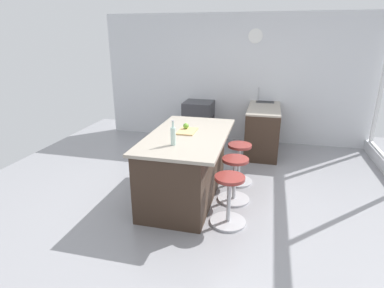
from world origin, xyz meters
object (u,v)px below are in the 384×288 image
object	(u,v)px
stool_by_window	(239,165)
apple_green	(186,126)
kitchen_island	(185,165)
water_bottle	(173,135)
stool_near_camera	(229,202)
cutting_board	(187,131)
oven_range	(199,122)
stool_middle	(234,181)

from	to	relation	value
stool_by_window	apple_green	xyz separation A→B (m)	(0.41, -0.74, 0.69)
kitchen_island	water_bottle	bearing A→B (deg)	-2.60
stool_near_camera	cutting_board	size ratio (longest dim) A/B	1.75
oven_range	stool_by_window	size ratio (longest dim) A/B	1.37
stool_middle	cutting_board	world-z (taller)	cutting_board
oven_range	cutting_board	distance (m)	2.42
oven_range	cutting_board	bearing A→B (deg)	8.84
stool_by_window	kitchen_island	bearing A→B (deg)	-50.10
stool_by_window	cutting_board	distance (m)	1.06
kitchen_island	stool_near_camera	world-z (taller)	kitchen_island
apple_green	water_bottle	world-z (taller)	water_bottle
oven_range	water_bottle	size ratio (longest dim) A/B	2.77
apple_green	stool_by_window	bearing A→B (deg)	118.86
stool_by_window	water_bottle	distance (m)	1.48
oven_range	water_bottle	bearing A→B (deg)	6.68
oven_range	stool_by_window	bearing A→B (deg)	29.80
stool_near_camera	cutting_board	distance (m)	1.17
stool_by_window	oven_range	bearing A→B (deg)	-150.20
cutting_board	stool_near_camera	bearing A→B (deg)	45.51
kitchen_island	cutting_board	size ratio (longest dim) A/B	5.17
oven_range	stool_near_camera	bearing A→B (deg)	19.34
kitchen_island	cutting_board	world-z (taller)	cutting_board
cutting_board	oven_range	bearing A→B (deg)	-171.16
oven_range	stool_middle	bearing A→B (deg)	23.52
water_bottle	stool_middle	bearing A→B (deg)	123.22
stool_by_window	stool_near_camera	world-z (taller)	same
stool_middle	stool_near_camera	world-z (taller)	same
stool_near_camera	apple_green	bearing A→B (deg)	-136.15
stool_middle	apple_green	world-z (taller)	apple_green
stool_middle	water_bottle	bearing A→B (deg)	-56.78
oven_range	kitchen_island	bearing A→B (deg)	8.44
stool_middle	cutting_board	xyz separation A→B (m)	(-0.10, -0.70, 0.64)
kitchen_island	stool_by_window	distance (m)	0.93
stool_middle	stool_near_camera	xyz separation A→B (m)	(0.59, 0.00, 0.00)
oven_range	stool_middle	world-z (taller)	oven_range
stool_by_window	water_bottle	xyz separation A→B (m)	(1.06, -0.72, 0.75)
apple_green	oven_range	bearing A→B (deg)	-171.77
kitchen_island	cutting_board	xyz separation A→B (m)	(-0.10, 0.00, 0.47)
kitchen_island	water_bottle	size ratio (longest dim) A/B	5.96
stool_middle	water_bottle	distance (m)	1.14
stool_middle	stool_by_window	bearing A→B (deg)	180.00
stool_near_camera	stool_by_window	bearing A→B (deg)	180.00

